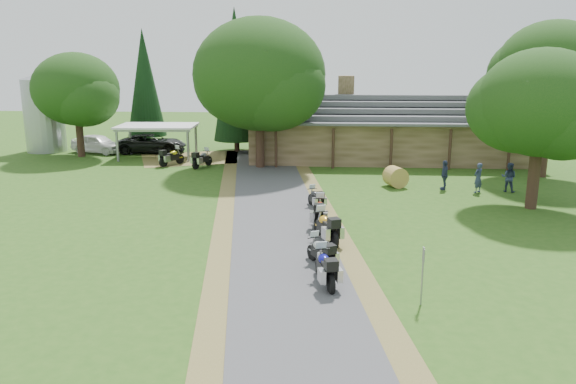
# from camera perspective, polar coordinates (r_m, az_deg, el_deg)

# --- Properties ---
(ground) EXTENTS (120.00, 120.00, 0.00)m
(ground) POSITION_cam_1_polar(r_m,az_deg,el_deg) (20.73, -0.21, -7.93)
(ground) COLOR #2B5417
(ground) RESTS_ON ground
(driveway) EXTENTS (51.95, 51.95, 0.00)m
(driveway) POSITION_cam_1_polar(r_m,az_deg,el_deg) (24.53, -0.75, -4.49)
(driveway) COLOR #454548
(driveway) RESTS_ON ground
(lodge) EXTENTS (21.40, 9.40, 4.90)m
(lodge) POSITION_cam_1_polar(r_m,az_deg,el_deg) (43.81, 9.82, 6.60)
(lodge) COLOR brown
(lodge) RESTS_ON ground
(silo) EXTENTS (3.26, 3.26, 6.34)m
(silo) POSITION_cam_1_polar(r_m,az_deg,el_deg) (50.40, -23.57, 7.39)
(silo) COLOR gray
(silo) RESTS_ON ground
(carport) EXTENTS (6.05, 4.18, 2.54)m
(carport) POSITION_cam_1_polar(r_m,az_deg,el_deg) (44.54, -13.07, 5.03)
(carport) COLOR white
(carport) RESTS_ON ground
(car_white_sedan) EXTENTS (4.19, 6.23, 1.92)m
(car_white_sedan) POSITION_cam_1_polar(r_m,az_deg,el_deg) (48.16, -18.77, 4.90)
(car_white_sedan) COLOR white
(car_white_sedan) RESTS_ON ground
(car_dark_suv) EXTENTS (3.10, 6.18, 2.29)m
(car_dark_suv) POSITION_cam_1_polar(r_m,az_deg,el_deg) (47.08, -13.68, 5.28)
(car_dark_suv) COLOR black
(car_dark_suv) RESTS_ON ground
(motorcycle_row_a) EXTENTS (1.10, 2.05, 1.34)m
(motorcycle_row_a) POSITION_cam_1_polar(r_m,az_deg,el_deg) (19.29, 3.79, -7.51)
(motorcycle_row_a) COLOR #10108B
(motorcycle_row_a) RESTS_ON ground
(motorcycle_row_b) EXTENTS (1.34, 1.85, 1.22)m
(motorcycle_row_b) POSITION_cam_1_polar(r_m,az_deg,el_deg) (20.89, 3.33, -6.00)
(motorcycle_row_b) COLOR #A7AAAF
(motorcycle_row_b) RESTS_ON ground
(motorcycle_row_c) EXTENTS (1.44, 2.22, 1.45)m
(motorcycle_row_c) POSITION_cam_1_polar(r_m,az_deg,el_deg) (23.53, 3.89, -3.45)
(motorcycle_row_c) COLOR gold
(motorcycle_row_c) RESTS_ON ground
(motorcycle_row_d) EXTENTS (0.75, 2.07, 1.40)m
(motorcycle_row_d) POSITION_cam_1_polar(r_m,az_deg,el_deg) (25.88, 3.22, -1.92)
(motorcycle_row_d) COLOR red
(motorcycle_row_d) RESTS_ON ground
(motorcycle_row_e) EXTENTS (1.13, 1.76, 1.15)m
(motorcycle_row_e) POSITION_cam_1_polar(r_m,az_deg,el_deg) (28.83, 2.81, -0.56)
(motorcycle_row_e) COLOR black
(motorcycle_row_e) RESTS_ON ground
(motorcycle_carport_a) EXTENTS (1.64, 2.02, 1.36)m
(motorcycle_carport_a) POSITION_cam_1_polar(r_m,az_deg,el_deg) (41.23, -11.74, 3.61)
(motorcycle_carport_a) COLOR yellow
(motorcycle_carport_a) RESTS_ON ground
(motorcycle_carport_b) EXTENTS (1.37, 2.05, 1.34)m
(motorcycle_carport_b) POSITION_cam_1_polar(r_m,az_deg,el_deg) (40.08, -8.72, 3.44)
(motorcycle_carport_b) COLOR gray
(motorcycle_carport_b) RESTS_ON ground
(person_a) EXTENTS (0.70, 0.68, 2.01)m
(person_a) POSITION_cam_1_polar(r_m,az_deg,el_deg) (33.92, 18.77, 1.62)
(person_a) COLOR navy
(person_a) RESTS_ON ground
(person_b) EXTENTS (0.70, 0.63, 2.01)m
(person_b) POSITION_cam_1_polar(r_m,az_deg,el_deg) (34.68, 21.54, 1.64)
(person_b) COLOR navy
(person_b) RESTS_ON ground
(person_c) EXTENTS (0.48, 0.63, 2.05)m
(person_c) POSITION_cam_1_polar(r_m,az_deg,el_deg) (34.08, 15.62, 1.92)
(person_c) COLOR navy
(person_c) RESTS_ON ground
(hay_bale) EXTENTS (1.53, 1.46, 1.22)m
(hay_bale) POSITION_cam_1_polar(r_m,az_deg,el_deg) (34.21, 10.88, 1.52)
(hay_bale) COLOR olive
(hay_bale) RESTS_ON ground
(sign_post) EXTENTS (0.34, 0.06, 1.90)m
(sign_post) POSITION_cam_1_polar(r_m,az_deg,el_deg) (18.12, 13.49, -8.33)
(sign_post) COLOR gray
(sign_post) RESTS_ON ground
(oak_lodge_left) EXTENTS (9.03, 9.03, 10.42)m
(oak_lodge_left) POSITION_cam_1_polar(r_m,az_deg,el_deg) (39.11, -2.92, 10.03)
(oak_lodge_left) COLOR #123710
(oak_lodge_left) RESTS_ON ground
(oak_lodge_right) EXTENTS (6.83, 6.83, 11.25)m
(oak_lodge_right) POSITION_cam_1_polar(r_m,az_deg,el_deg) (39.52, 25.08, 9.44)
(oak_lodge_right) COLOR #123710
(oak_lodge_right) RESTS_ON ground
(oak_driveway) EXTENTS (6.30, 6.30, 8.72)m
(oak_driveway) POSITION_cam_1_polar(r_m,az_deg,el_deg) (30.81, 24.16, 6.35)
(oak_driveway) COLOR #123710
(oak_driveway) RESTS_ON ground
(oak_silo) EXTENTS (6.51, 6.51, 8.43)m
(oak_silo) POSITION_cam_1_polar(r_m,az_deg,el_deg) (46.50, -20.64, 8.52)
(oak_silo) COLOR #123710
(oak_silo) RESTS_ON ground
(cedar_near) EXTENTS (3.72, 3.72, 11.49)m
(cedar_near) POSITION_cam_1_polar(r_m,az_deg,el_deg) (46.10, -5.35, 11.18)
(cedar_near) COLOR black
(cedar_near) RESTS_ON ground
(cedar_far) EXTENTS (3.33, 3.33, 10.02)m
(cedar_far) POSITION_cam_1_polar(r_m,az_deg,el_deg) (50.82, -14.33, 10.22)
(cedar_far) COLOR black
(cedar_far) RESTS_ON ground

